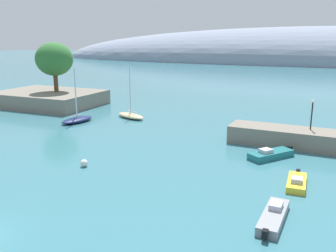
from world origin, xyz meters
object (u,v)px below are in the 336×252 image
sailboat_sand_mid_mooring (131,115)px  harbor_lamp_post (312,111)px  motorboat_grey_outer (274,216)px  sailboat_navy_near_shore (77,119)px  motorboat_yellow_alongside_breakwater (297,182)px  tree_clump_shore (54,59)px  mooring_buoy_white (84,163)px  motorboat_teal_foreground (271,154)px

sailboat_sand_mid_mooring → harbor_lamp_post: bearing=-168.4°
sailboat_sand_mid_mooring → motorboat_grey_outer: (25.71, -25.22, -0.11)m
sailboat_navy_near_shore → motorboat_yellow_alongside_breakwater: size_ratio=1.78×
tree_clump_shore → mooring_buoy_white: tree_clump_shore is taller
harbor_lamp_post → tree_clump_shore: bearing=168.1°
harbor_lamp_post → mooring_buoy_white: bearing=-140.9°
motorboat_grey_outer → harbor_lamp_post: bearing=-1.1°
sailboat_sand_mid_mooring → motorboat_grey_outer: 36.02m
sailboat_sand_mid_mooring → motorboat_yellow_alongside_breakwater: size_ratio=1.78×
motorboat_teal_foreground → motorboat_grey_outer: (2.21, -13.93, -0.04)m
sailboat_sand_mid_mooring → motorboat_teal_foreground: sailboat_sand_mid_mooring is taller
tree_clump_shore → harbor_lamp_post: size_ratio=2.60×
sailboat_sand_mid_mooring → motorboat_yellow_alongside_breakwater: sailboat_sand_mid_mooring is taller
harbor_lamp_post → sailboat_navy_near_shore: bearing=-178.8°
sailboat_sand_mid_mooring → mooring_buoy_white: (6.92, -21.52, -0.11)m
sailboat_sand_mid_mooring → motorboat_teal_foreground: 26.08m
sailboat_sand_mid_mooring → mooring_buoy_white: sailboat_sand_mid_mooring is taller
tree_clump_shore → sailboat_sand_mid_mooring: (18.50, -4.38, -8.19)m
mooring_buoy_white → sailboat_sand_mid_mooring: bearing=107.8°
sailboat_navy_near_shore → mooring_buoy_white: size_ratio=11.31×
motorboat_teal_foreground → harbor_lamp_post: (3.50, 6.07, 3.90)m
sailboat_sand_mid_mooring → motorboat_yellow_alongside_breakwater: 32.22m
tree_clump_shore → motorboat_yellow_alongside_breakwater: size_ratio=1.96×
tree_clump_shore → motorboat_teal_foreground: bearing=-20.5°
motorboat_yellow_alongside_breakwater → tree_clump_shore: bearing=-118.3°
sailboat_navy_near_shore → mooring_buoy_white: bearing=-130.2°
motorboat_teal_foreground → harbor_lamp_post: harbor_lamp_post is taller
motorboat_grey_outer → tree_clump_shore: bearing=58.8°
motorboat_teal_foreground → motorboat_yellow_alongside_breakwater: size_ratio=1.12×
motorboat_yellow_alongside_breakwater → motorboat_grey_outer: size_ratio=0.81×
sailboat_sand_mid_mooring → tree_clump_shore: bearing=9.2°
sailboat_navy_near_shore → motorboat_grey_outer: sailboat_navy_near_shore is taller
motorboat_grey_outer → mooring_buoy_white: motorboat_grey_outer is taller
tree_clump_shore → harbor_lamp_post: (45.50, -9.61, -4.35)m
motorboat_teal_foreground → harbor_lamp_post: size_ratio=1.48×
sailboat_navy_near_shore → motorboat_yellow_alongside_breakwater: sailboat_navy_near_shore is taller
sailboat_sand_mid_mooring → sailboat_navy_near_shore: bearing=67.5°
motorboat_grey_outer → motorboat_teal_foreground: bearing=11.6°
motorboat_yellow_alongside_breakwater → motorboat_grey_outer: motorboat_grey_outer is taller
harbor_lamp_post → sailboat_sand_mid_mooring: bearing=169.1°
motorboat_grey_outer → mooring_buoy_white: size_ratio=7.81×
sailboat_sand_mid_mooring → motorboat_grey_outer: size_ratio=1.45×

